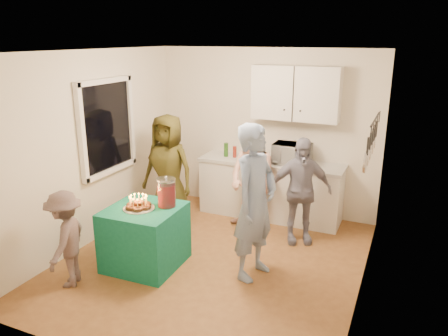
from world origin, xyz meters
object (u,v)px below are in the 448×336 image
at_px(counter, 270,190).
at_px(party_table, 145,237).
at_px(punch_jar, 166,193).
at_px(man_birthday, 255,203).
at_px(child_near_left, 66,239).
at_px(microwave, 292,154).
at_px(woman_back_left, 168,170).
at_px(woman_back_center, 253,180).
at_px(woman_back_right, 300,191).

height_order(counter, party_table, counter).
distance_m(punch_jar, man_birthday, 1.10).
bearing_deg(punch_jar, child_near_left, -130.76).
xyz_separation_m(microwave, child_near_left, (-1.82, -2.84, -0.50)).
height_order(punch_jar, woman_back_left, woman_back_left).
relative_size(microwave, woman_back_center, 0.36).
bearing_deg(man_birthday, party_table, 117.10).
distance_m(woman_back_right, child_near_left, 3.03).
xyz_separation_m(punch_jar, woman_back_center, (0.63, 1.34, -0.15)).
relative_size(counter, punch_jar, 6.47).
bearing_deg(woman_back_left, counter, 33.27).
bearing_deg(party_table, man_birthday, 13.87).
bearing_deg(woman_back_right, counter, 106.88).
bearing_deg(man_birthday, punch_jar, 111.18).
bearing_deg(child_near_left, woman_back_left, 155.78).
height_order(woman_back_center, child_near_left, woman_back_center).
bearing_deg(woman_back_center, man_birthday, -50.38).
xyz_separation_m(party_table, man_birthday, (1.32, 0.33, 0.54)).
relative_size(party_table, punch_jar, 2.50).
distance_m(counter, microwave, 0.71).
height_order(microwave, punch_jar, microwave).
relative_size(party_table, woman_back_center, 0.54).
relative_size(microwave, child_near_left, 0.49).
xyz_separation_m(party_table, woman_back_right, (1.57, 1.41, 0.37)).
bearing_deg(woman_back_right, woman_back_center, 146.66).
distance_m(party_table, woman_back_left, 1.41).
xyz_separation_m(counter, man_birthday, (0.38, -1.78, 0.49)).
distance_m(woman_back_left, woman_back_right, 1.98).
distance_m(man_birthday, woman_back_left, 1.96).
bearing_deg(child_near_left, man_birthday, 99.65).
bearing_deg(woman_back_right, punch_jar, -163.00).
height_order(punch_jar, child_near_left, child_near_left).
height_order(party_table, woman_back_center, woman_back_center).
xyz_separation_m(microwave, woman_back_center, (-0.40, -0.60, -0.28)).
height_order(microwave, woman_back_right, woman_back_right).
bearing_deg(party_table, microwave, 59.07).
bearing_deg(child_near_left, punch_jar, 119.38).
height_order(punch_jar, man_birthday, man_birthday).
relative_size(counter, woman_back_center, 1.41).
bearing_deg(woman_back_right, microwave, 88.55).
bearing_deg(woman_back_center, woman_back_right, 10.74).
xyz_separation_m(punch_jar, woman_back_left, (-0.63, 1.10, -0.09)).
bearing_deg(woman_back_center, party_table, -101.20).
distance_m(woman_back_center, child_near_left, 2.66).
distance_m(microwave, man_birthday, 1.79).
bearing_deg(party_table, woman_back_left, 107.48).
xyz_separation_m(woman_back_left, child_near_left, (-0.15, -2.01, -0.27)).
height_order(counter, microwave, microwave).
relative_size(woman_back_left, woman_back_center, 1.08).
relative_size(microwave, woman_back_right, 0.37).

